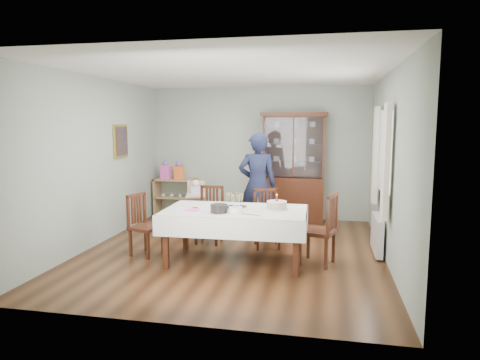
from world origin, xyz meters
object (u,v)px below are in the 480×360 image
(sideboard, at_px, (176,197))
(chair_far_right, at_px, (267,230))
(champagne_tray, at_px, (235,203))
(high_chair, at_px, (196,212))
(china_cabinet, at_px, (294,166))
(chair_far_left, at_px, (209,226))
(birthday_cake, at_px, (277,206))
(chair_end_left, at_px, (146,237))
(woman, at_px, (257,185))
(gift_bag_orange, at_px, (179,171))
(chair_end_right, at_px, (318,243))
(gift_bag_pink, at_px, (166,171))
(dining_table, at_px, (235,235))

(sideboard, height_order, chair_far_right, chair_far_right)
(chair_far_right, relative_size, champagne_tray, 2.66)
(high_chair, bearing_deg, sideboard, 109.02)
(china_cabinet, relative_size, chair_far_left, 2.35)
(chair_far_right, relative_size, birthday_cake, 2.82)
(chair_far_right, height_order, chair_end_left, same)
(woman, relative_size, gift_bag_orange, 4.71)
(chair_end_right, distance_m, birthday_cake, 0.78)
(chair_end_right, height_order, woman, woman)
(chair_end_right, bearing_deg, high_chair, -104.82)
(woman, xyz_separation_m, gift_bag_orange, (-1.88, 1.27, 0.07))
(birthday_cake, relative_size, gift_bag_orange, 0.85)
(chair_end_right, bearing_deg, champagne_tray, -73.20)
(chair_far_left, xyz_separation_m, woman, (0.71, 0.58, 0.63))
(sideboard, xyz_separation_m, woman, (1.97, -1.29, 0.50))
(chair_far_right, bearing_deg, gift_bag_pink, 126.18)
(chair_far_right, relative_size, woman, 0.51)
(woman, bearing_deg, chair_far_right, 101.59)
(china_cabinet, distance_m, high_chair, 2.22)
(dining_table, xyz_separation_m, gift_bag_pink, (-2.10, 2.76, 0.58))
(dining_table, relative_size, chair_end_left, 2.22)
(china_cabinet, relative_size, birthday_cake, 6.70)
(sideboard, xyz_separation_m, chair_end_right, (3.05, -2.65, -0.10))
(dining_table, bearing_deg, woman, 87.06)
(gift_bag_orange, bearing_deg, woman, -33.98)
(chair_end_right, xyz_separation_m, gift_bag_orange, (-2.96, 2.63, 0.67))
(sideboard, distance_m, birthday_cake, 3.68)
(chair_end_left, bearing_deg, chair_far_left, -24.06)
(chair_end_right, bearing_deg, gift_bag_pink, -112.56)
(chair_far_left, height_order, chair_far_right, chair_far_left)
(woman, relative_size, champagne_tray, 5.26)
(chair_end_right, relative_size, birthday_cake, 3.12)
(chair_far_right, height_order, chair_end_right, chair_end_right)
(champagne_tray, bearing_deg, gift_bag_pink, 128.03)
(chair_far_right, bearing_deg, dining_table, -127.39)
(dining_table, xyz_separation_m, woman, (0.08, 1.50, 0.52))
(sideboard, distance_m, chair_far_right, 2.96)
(dining_table, distance_m, chair_end_left, 1.39)
(chair_end_left, bearing_deg, birthday_cake, -71.95)
(dining_table, height_order, woman, woman)
(chair_end_left, distance_m, gift_bag_orange, 2.81)
(birthday_cake, xyz_separation_m, gift_bag_pink, (-2.67, 2.68, 0.15))
(chair_end_right, relative_size, gift_bag_orange, 2.64)
(china_cabinet, height_order, chair_far_right, china_cabinet)
(chair_far_left, distance_m, chair_end_right, 1.96)
(high_chair, height_order, champagne_tray, same)
(chair_end_left, bearing_deg, sideboard, 28.05)
(high_chair, height_order, gift_bag_pink, gift_bag_pink)
(sideboard, bearing_deg, chair_far_right, -41.12)
(dining_table, relative_size, gift_bag_pink, 5.29)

